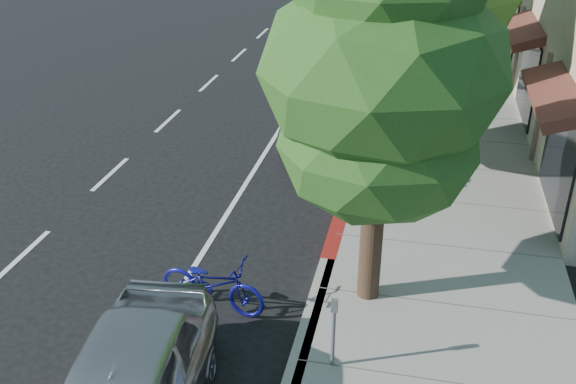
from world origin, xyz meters
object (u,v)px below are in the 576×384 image
(street_tree_0, at_px, (383,77))
(dark_sedan, at_px, (361,40))
(white_pickup, at_px, (368,9))
(pedestrian, at_px, (445,53))
(bicycle, at_px, (212,283))
(cyclist, at_px, (349,165))
(silver_suv, at_px, (339,116))

(street_tree_0, height_order, dark_sedan, street_tree_0)
(street_tree_0, distance_m, white_pickup, 23.11)
(white_pickup, height_order, pedestrian, pedestrian)
(bicycle, bearing_deg, cyclist, -10.97)
(cyclist, distance_m, silver_suv, 3.51)
(cyclist, xyz_separation_m, pedestrian, (2.19, 9.82, 0.28))
(white_pickup, bearing_deg, dark_sedan, -89.22)
(cyclist, xyz_separation_m, dark_sedan, (-1.13, 12.43, -0.03))
(silver_suv, bearing_deg, bicycle, -93.01)
(silver_suv, xyz_separation_m, pedestrian, (2.92, 6.39, 0.35))
(cyclist, bearing_deg, silver_suv, -17.96)
(street_tree_0, distance_m, cyclist, 5.39)
(cyclist, distance_m, pedestrian, 10.06)
(cyclist, height_order, silver_suv, cyclist)
(street_tree_0, xyz_separation_m, cyclist, (-0.90, 4.07, -3.42))
(white_pickup, bearing_deg, cyclist, -88.09)
(bicycle, relative_size, pedestrian, 1.06)
(street_tree_0, bearing_deg, bicycle, -163.38)
(dark_sedan, xyz_separation_m, pedestrian, (3.31, -2.61, 0.31))
(dark_sedan, relative_size, pedestrian, 2.53)
(cyclist, relative_size, dark_sedan, 0.34)
(street_tree_0, height_order, silver_suv, street_tree_0)
(bicycle, bearing_deg, silver_suv, 1.96)
(dark_sedan, height_order, pedestrian, pedestrian)
(white_pickup, distance_m, pedestrian, 9.58)
(silver_suv, height_order, white_pickup, white_pickup)
(bicycle, bearing_deg, white_pickup, 8.61)
(white_pickup, xyz_separation_m, pedestrian, (3.69, -8.84, 0.30))
(street_tree_0, xyz_separation_m, dark_sedan, (-2.02, 16.50, -3.45))
(cyclist, distance_m, white_pickup, 18.72)
(bicycle, distance_m, pedestrian, 15.24)
(bicycle, distance_m, silver_suv, 8.38)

